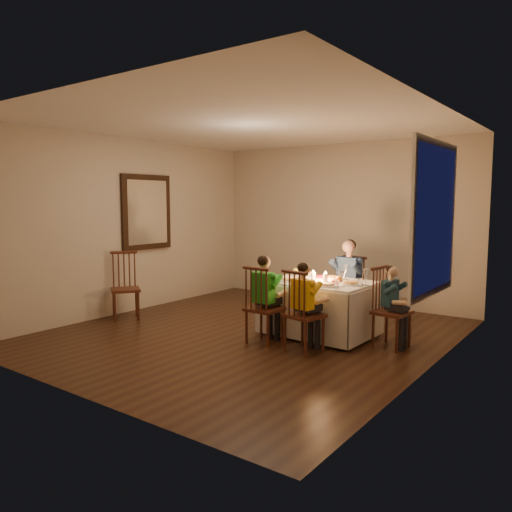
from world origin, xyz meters
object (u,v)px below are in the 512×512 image
Objects in this scene: dining_table at (319,297)px; chair_near_right at (304,351)px; chair_extra at (126,319)px; chair_near_left at (264,343)px; chair_adult at (347,324)px; child_green at (264,343)px; chair_end at (391,347)px; serving_bowl at (304,274)px; child_yellow at (304,351)px; child_teal at (391,347)px; adult at (347,324)px.

chair_near_right is at bearing -72.22° from dining_table.
chair_near_left is at bearing -50.47° from chair_extra.
child_green is (-0.39, -1.40, 0.00)m from chair_adult.
chair_near_right is (0.21, -0.72, -0.49)m from dining_table.
chair_extra is at bearing 110.61° from chair_end.
child_yellow is at bearing -59.04° from serving_bowl.
child_teal is (1.28, 0.71, 0.00)m from chair_near_left.
child_yellow is at bearing 141.18° from chair_end.
chair_near_right is at bearing -0.00° from child_yellow.
chair_near_right is at bearing 141.18° from child_teal.
child_green is at bearing 10.63° from chair_near_right.
dining_table reaches higher than chair_extra.
adult reaches higher than child_yellow.
chair_extra is at bearing 5.14° from chair_near_left.
child_green is (0.00, 0.00, 0.00)m from chair_near_left.
serving_bowl is (-0.56, 0.94, 0.71)m from chair_near_right.
chair_near_left is 0.80× the size of adult.
chair_near_left is at bearing 10.63° from chair_near_right.
chair_adult is 0.97× the size of chair_extra.
chair_near_right is at bearing -59.04° from serving_bowl.
chair_near_left is at bearing -99.29° from chair_adult.
serving_bowl is at bearing -125.24° from chair_adult.
dining_table is at bearing -62.69° from chair_near_right.
chair_near_right is at bearing 141.18° from chair_end.
adult is (-0.88, 0.69, 0.00)m from chair_end.
child_teal is (0.00, 0.00, 0.00)m from chair_end.
chair_near_left is 1.00× the size of chair_near_right.
chair_end is at bearing -124.31° from chair_near_right.
chair_adult and chair_near_right have the same top height.
chair_extra is (-2.84, -0.16, 0.00)m from chair_near_right.
chair_near_left is (-0.39, -1.40, 0.00)m from chair_adult.
chair_near_right is 0.80× the size of adult.
chair_extra is at bearing 5.14° from child_green.
chair_near_left is (-0.34, -0.72, -0.49)m from dining_table.
chair_near_right is at bearing -77.44° from adult.
child_teal is (0.88, -0.69, 0.00)m from chair_adult.
child_yellow reaches higher than chair_near_left.
chair_end is 0.92× the size of child_yellow.
chair_end is (0.94, -0.01, -0.49)m from dining_table.
chair_adult is at bearing -72.65° from child_yellow.
chair_adult is 1.00× the size of chair_end.
chair_extra is at bearing -143.29° from adult.
chair_near_left is at bearing -113.36° from dining_table.
adult is 1.41m from child_yellow.
serving_bowl is (-0.41, -0.46, 0.71)m from chair_adult.
dining_table reaches higher than chair_adult.
adult is (-0.15, 1.40, 0.00)m from chair_near_right.
chair_end is 0.98× the size of child_teal.
adult is (0.00, 0.00, 0.00)m from chair_adult.
child_teal is (3.57, 0.88, 0.00)m from chair_extra.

